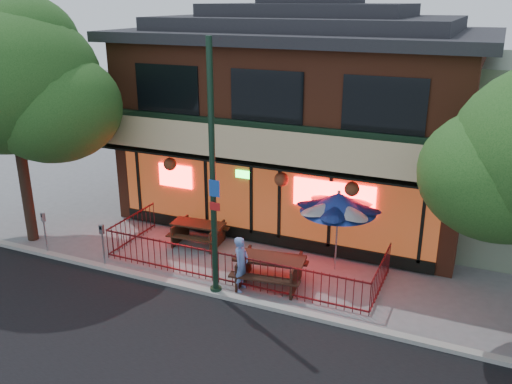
% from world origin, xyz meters
% --- Properties ---
extents(ground, '(80.00, 80.00, 0.00)m').
position_xyz_m(ground, '(0.00, 0.00, 0.00)').
color(ground, gray).
rests_on(ground, ground).
extents(curb, '(80.00, 0.25, 0.12)m').
position_xyz_m(curb, '(0.00, -0.50, 0.06)').
color(curb, '#999993').
rests_on(curb, ground).
extents(restaurant_building, '(12.96, 9.49, 8.05)m').
position_xyz_m(restaurant_building, '(0.00, 7.11, 4.13)').
color(restaurant_building, brown).
rests_on(restaurant_building, ground).
extents(patio_fence, '(8.44, 2.62, 1.00)m').
position_xyz_m(patio_fence, '(0.00, 0.50, 0.63)').
color(patio_fence, '#4B1014').
rests_on(patio_fence, ground).
extents(street_light, '(0.43, 0.32, 7.00)m').
position_xyz_m(street_light, '(0.00, -0.40, 3.15)').
color(street_light, black).
rests_on(street_light, ground).
extents(street_tree_left, '(5.60, 5.60, 8.05)m').
position_xyz_m(street_tree_left, '(-7.46, 0.39, 5.67)').
color(street_tree_left, '#311F18').
rests_on(street_tree_left, ground).
extents(picnic_table_left, '(1.88, 1.51, 0.76)m').
position_xyz_m(picnic_table_left, '(-2.08, 2.29, 0.50)').
color(picnic_table_left, '#392314').
rests_on(picnic_table_left, ground).
extents(picnic_table_right, '(2.21, 1.82, 0.86)m').
position_xyz_m(picnic_table_right, '(1.17, 0.71, 0.57)').
color(picnic_table_right, black).
rests_on(picnic_table_right, ground).
extents(patio_umbrella, '(2.25, 2.25, 2.57)m').
position_xyz_m(patio_umbrella, '(2.66, 2.37, 2.19)').
color(patio_umbrella, gray).
rests_on(patio_umbrella, ground).
extents(pedestrian, '(0.40, 0.60, 1.62)m').
position_xyz_m(pedestrian, '(0.56, 0.10, 0.81)').
color(pedestrian, '#6280C5').
rests_on(pedestrian, ground).
extents(parking_meter_near, '(0.14, 0.12, 1.43)m').
position_xyz_m(parking_meter_near, '(-3.86, -0.40, 0.97)').
color(parking_meter_near, '#96979E').
rests_on(parking_meter_near, ground).
extents(parking_meter_far, '(0.16, 0.14, 1.46)m').
position_xyz_m(parking_meter_far, '(-6.17, -0.40, 0.99)').
color(parking_meter_far, '#A0A4A9').
rests_on(parking_meter_far, ground).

